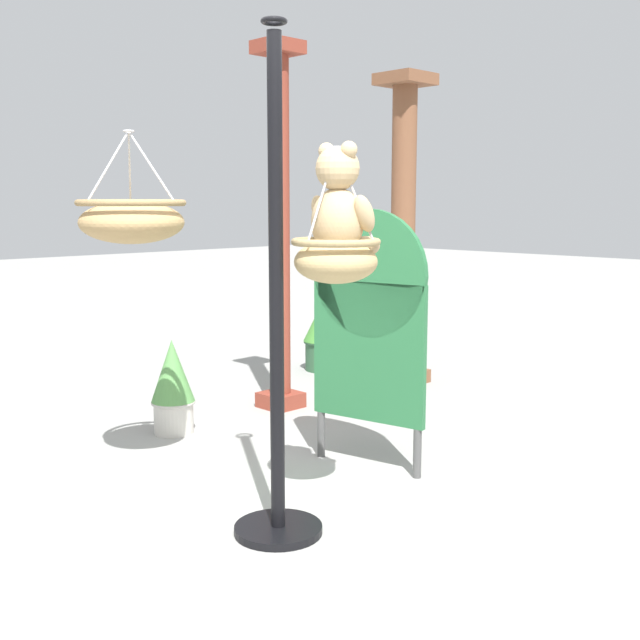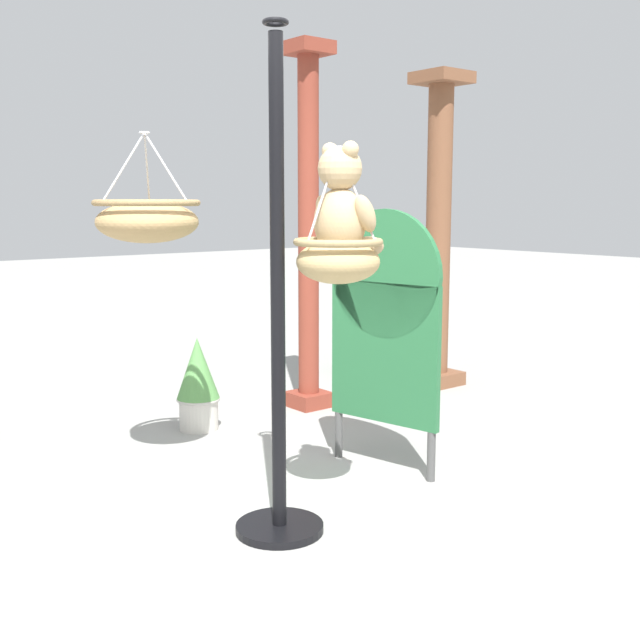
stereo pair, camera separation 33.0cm
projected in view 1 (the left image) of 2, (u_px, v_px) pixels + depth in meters
ground_plane at (309, 545)px, 3.72m from camera, size 40.00×40.00×0.00m
display_pole_central at (277, 384)px, 3.74m from camera, size 0.44×0.44×2.45m
hanging_basket_with_teddy at (336, 258)px, 3.72m from camera, size 0.43×0.43×0.65m
teddy_bear at (340, 208)px, 3.70m from camera, size 0.37×0.33×0.54m
hanging_basket_left_high at (132, 219)px, 4.23m from camera, size 0.59×0.59×0.61m
greenhouse_pillar_left at (279, 236)px, 6.03m from camera, size 0.31×0.31×2.84m
greenhouse_pillar_right at (403, 238)px, 6.91m from camera, size 0.42×0.42×2.74m
potted_plant_bushy_green at (173, 386)px, 5.49m from camera, size 0.31×0.31×0.68m
potted_plant_conical_shrub at (324, 333)px, 7.57m from camera, size 0.41×0.41×0.71m
display_sign_board at (368, 319)px, 4.69m from camera, size 0.77×0.19×1.59m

